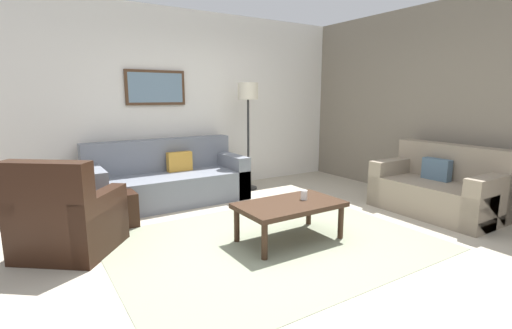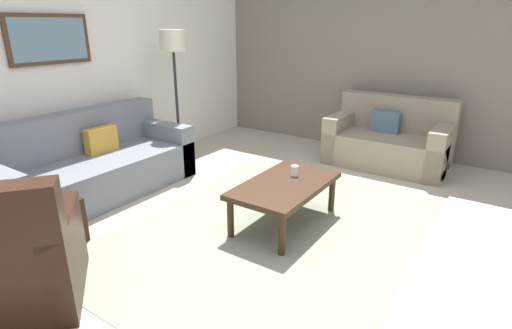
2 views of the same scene
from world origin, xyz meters
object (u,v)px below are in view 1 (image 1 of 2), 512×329
Objects in this scene: ottoman at (109,209)px; coffee_table at (290,207)px; lamp_standing at (248,102)px; framed_artwork at (156,88)px; armchair_leather at (66,224)px; couch_main at (167,181)px; couch_loveseat at (441,190)px; cup at (304,195)px.

coffee_table is at bearing -45.15° from ottoman.
lamp_standing is 1.92× the size of framed_artwork.
couch_main is at bearing 41.48° from armchair_leather.
cup is (-2.05, 0.31, 0.16)m from couch_loveseat.
couch_loveseat is at bearing -15.23° from armchair_leather.
ottoman is 2.65m from lamp_standing.
couch_loveseat is at bearing -8.66° from cup.
armchair_leather is at bearing -156.20° from lamp_standing.
framed_artwork is at bearing 160.98° from lamp_standing.
ottoman is at bearing 51.75° from armchair_leather.
lamp_standing is at bearing 69.78° from coffee_table.
framed_artwork is (1.47, 1.69, 1.32)m from armchair_leather.
lamp_standing is (-1.48, 2.40, 1.11)m from couch_loveseat.
framed_artwork reaches higher than lamp_standing.
framed_artwork reaches higher than couch_loveseat.
ottoman is 2.29m from cup.
coffee_table is 2.47m from lamp_standing.
coffee_table is 10.97× the size of cup.
lamp_standing reaches higher than ottoman.
couch_main and couch_loveseat have the same top height.
lamp_standing reaches higher than couch_main.
lamp_standing reaches higher than cup.
couch_loveseat is 2.68× the size of ottoman.
ottoman is at bearing 138.75° from cup.
couch_main is 21.65× the size of cup.
coffee_table is 2.90m from framed_artwork.
lamp_standing is at bearing 14.32° from ottoman.
armchair_leather is 0.83m from ottoman.
couch_main is at bearing -95.46° from framed_artwork.
cup is at bearing 4.01° from coffee_table.
couch_loveseat is 14.95× the size of cup.
coffee_table is (2.02, -0.87, 0.05)m from armchair_leather.
ottoman is at bearing -165.68° from lamp_standing.
framed_artwork is at bearing 106.52° from cup.
couch_main is 1.93× the size of armchair_leather.
coffee_table is (-2.25, 0.30, 0.06)m from couch_loveseat.
armchair_leather is (-1.43, -1.27, 0.01)m from couch_main.
cup reaches higher than ottoman.
couch_main is 1.11m from ottoman.
armchair_leather reaches higher than cup.
cup is at bearing -105.26° from lamp_standing.
lamp_standing reaches higher than armchair_leather.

